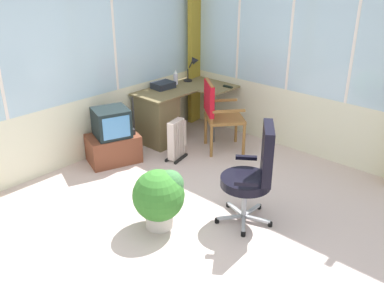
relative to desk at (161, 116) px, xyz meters
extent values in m
cube|color=beige|center=(-1.23, -1.75, -0.43)|extent=(5.60, 5.16, 0.06)
cube|color=silver|center=(-1.23, 0.36, 0.01)|extent=(4.60, 0.06, 0.82)
cube|color=silver|center=(-1.23, 0.36, 1.18)|extent=(4.51, 0.06, 1.52)
cube|color=white|center=(-0.46, 0.36, 1.18)|extent=(0.04, 0.07, 1.52)
cube|color=silver|center=(1.10, -1.75, 0.01)|extent=(0.06, 4.16, 0.82)
cube|color=silver|center=(1.10, -1.75, 1.18)|extent=(0.06, 4.08, 1.52)
cube|color=white|center=(1.10, -2.17, 1.18)|extent=(0.07, 0.04, 1.52)
cube|color=white|center=(1.10, -1.34, 1.18)|extent=(0.07, 0.04, 1.52)
cube|color=white|center=(1.10, -0.50, 1.18)|extent=(0.07, 0.04, 1.52)
cube|color=olive|center=(0.97, 0.23, 0.81)|extent=(0.29, 0.10, 2.42)
cube|color=brown|center=(0.37, 0.01, 0.32)|extent=(1.35, 0.59, 0.02)
cube|color=brown|center=(0.75, -0.44, 0.32)|extent=(0.59, 0.31, 0.02)
cube|color=brown|center=(-0.07, 0.01, -0.05)|extent=(0.40, 0.55, 0.69)
cylinder|color=#4C4C51|center=(0.50, -0.55, -0.05)|extent=(0.04, 0.04, 0.70)
cylinder|color=#4C4C51|center=(-0.26, 0.27, -0.05)|extent=(0.04, 0.04, 0.70)
cylinder|color=black|center=(0.71, 0.14, 0.34)|extent=(0.13, 0.13, 0.02)
cylinder|color=black|center=(0.71, 0.14, 0.43)|extent=(0.02, 0.02, 0.17)
cylinder|color=black|center=(0.76, 0.11, 0.60)|extent=(0.04, 0.09, 0.16)
cone|color=black|center=(0.81, 0.07, 0.64)|extent=(0.15, 0.15, 0.12)
cube|color=black|center=(0.86, -0.51, 0.34)|extent=(0.05, 0.15, 0.02)
cylinder|color=silver|center=(0.47, 0.16, 0.41)|extent=(0.06, 0.06, 0.16)
cone|color=white|center=(0.47, 0.16, 0.52)|extent=(0.06, 0.06, 0.06)
cube|color=#202630|center=(0.20, 0.15, 0.37)|extent=(0.32, 0.25, 0.09)
cylinder|color=olive|center=(0.44, -1.13, -0.18)|extent=(0.04, 0.04, 0.44)
cylinder|color=olive|center=(0.72, -0.79, -0.18)|extent=(0.04, 0.04, 0.44)
cylinder|color=olive|center=(0.10, -0.86, -0.18)|extent=(0.04, 0.04, 0.44)
cylinder|color=olive|center=(0.38, -0.51, -0.18)|extent=(0.04, 0.04, 0.44)
cube|color=olive|center=(0.41, -0.82, 0.06)|extent=(0.68, 0.68, 0.04)
cube|color=olive|center=(0.24, -0.68, 0.33)|extent=(0.30, 0.36, 0.49)
cube|color=red|center=(0.24, -0.68, 0.35)|extent=(0.33, 0.39, 0.42)
cube|color=olive|center=(0.27, -0.99, 0.24)|extent=(0.36, 0.30, 0.03)
cube|color=olive|center=(0.55, -0.65, 0.24)|extent=(0.36, 0.30, 0.03)
cube|color=#B7B7BF|center=(-0.92, -2.14, -0.35)|extent=(0.25, 0.19, 0.02)
cylinder|color=black|center=(-1.03, -2.22, -0.37)|extent=(0.05, 0.05, 0.05)
cube|color=#B7B7BF|center=(-0.76, -2.19, -0.35)|extent=(0.12, 0.28, 0.02)
cylinder|color=black|center=(-0.72, -2.32, -0.37)|extent=(0.05, 0.05, 0.05)
cube|color=#B7B7BF|center=(-0.66, -2.05, -0.35)|extent=(0.28, 0.04, 0.02)
cylinder|color=black|center=(-0.52, -2.05, -0.37)|extent=(0.05, 0.05, 0.05)
cube|color=#B7B7BF|center=(-0.76, -1.92, -0.35)|extent=(0.12, 0.28, 0.02)
cylinder|color=black|center=(-0.71, -1.79, -0.37)|extent=(0.05, 0.05, 0.05)
cube|color=#B7B7BF|center=(-0.91, -1.97, -0.35)|extent=(0.25, 0.19, 0.02)
cylinder|color=black|center=(-1.03, -1.89, -0.37)|extent=(0.05, 0.05, 0.05)
cylinder|color=#B7B7BF|center=(-0.80, -2.05, -0.16)|extent=(0.05, 0.05, 0.35)
cylinder|color=black|center=(-0.80, -2.05, 0.05)|extent=(0.50, 0.50, 0.09)
cube|color=black|center=(-0.69, -2.20, 0.37)|extent=(0.40, 0.32, 0.55)
cube|color=black|center=(-0.58, -1.89, 0.18)|extent=(0.17, 0.21, 0.04)
cube|color=black|center=(-1.02, -2.21, 0.18)|extent=(0.17, 0.21, 0.04)
cube|color=brown|center=(-0.86, 0.00, -0.22)|extent=(0.75, 0.63, 0.36)
cube|color=black|center=(-0.86, 0.00, 0.15)|extent=(0.53, 0.52, 0.36)
cube|color=#5194D6|center=(-0.92, -0.19, 0.15)|extent=(0.33, 0.12, 0.28)
cube|color=#262628|center=(-0.72, -0.05, 0.00)|extent=(0.32, 0.29, 0.07)
cube|color=silver|center=(-0.38, -0.58, -0.11)|extent=(0.04, 0.10, 0.51)
cube|color=silver|center=(-0.34, -0.57, -0.11)|extent=(0.04, 0.10, 0.51)
cube|color=silver|center=(-0.30, -0.56, -0.11)|extent=(0.04, 0.10, 0.51)
cube|color=silver|center=(-0.26, -0.55, -0.11)|extent=(0.04, 0.10, 0.51)
cube|color=silver|center=(-0.22, -0.54, -0.11)|extent=(0.04, 0.10, 0.51)
cube|color=silver|center=(-0.17, -0.53, -0.11)|extent=(0.04, 0.10, 0.51)
cube|color=silver|center=(-0.13, -0.52, -0.11)|extent=(0.04, 0.10, 0.51)
cube|color=black|center=(-0.24, -0.62, -0.38)|extent=(0.31, 0.10, 0.03)
cube|color=black|center=(-0.27, -0.48, -0.38)|extent=(0.31, 0.10, 0.03)
cube|color=silver|center=(-0.10, -0.51, -0.08)|extent=(0.07, 0.10, 0.36)
cylinder|color=beige|center=(-1.46, -1.50, -0.31)|extent=(0.27, 0.27, 0.16)
sphere|color=#397E2E|center=(-1.46, -1.50, -0.04)|extent=(0.51, 0.51, 0.51)
sphere|color=#417C43|center=(-1.36, -1.55, 0.06)|extent=(0.28, 0.28, 0.28)
camera|label=1|loc=(-3.87, -4.15, 2.11)|focal=39.98mm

